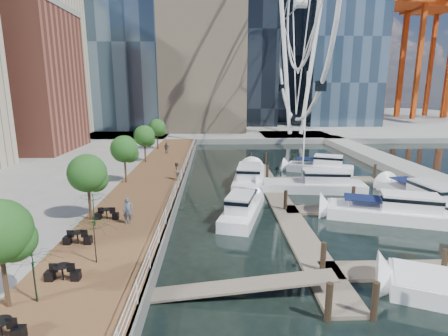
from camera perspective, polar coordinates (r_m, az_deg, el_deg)
name	(u,v)px	position (r m, az deg, el deg)	size (l,w,h in m)	color
ground	(262,257)	(21.66, 6.26, -14.24)	(520.00, 520.00, 0.00)	black
boardwalk	(153,184)	(35.90, -11.53, -2.65)	(6.00, 60.00, 1.00)	brown
seawall	(183,184)	(35.51, -6.75, -2.64)	(0.25, 60.00, 1.00)	#595954
land_far	(222,118)	(121.53, -0.40, 8.15)	(200.00, 114.00, 1.00)	gray
breakwater	(409,171)	(46.27, 27.93, -0.48)	(4.00, 60.00, 1.00)	gray
pier	(295,137)	(73.70, 11.54, 5.06)	(14.00, 12.00, 1.00)	gray
railing	(182,174)	(35.26, -6.95, -1.04)	(0.10, 60.00, 1.05)	white
floating_docks	(337,198)	(32.42, 17.93, -4.67)	(16.00, 34.00, 2.60)	#6D6051
ferris_wheel	(301,4)	(74.89, 12.47, 24.71)	(5.80, 45.60, 47.80)	white
port_cranes	(433,58)	(135.14, 30.91, 15.16)	(40.00, 52.00, 38.00)	#D84C14
street_trees	(124,149)	(34.65, -15.99, 2.99)	(2.60, 42.60, 4.60)	#3F2B1C
cafe_tables	(71,254)	(20.50, -23.72, -12.66)	(2.50, 13.70, 0.74)	black
yacht_foreground	(391,220)	(30.12, 25.63, -7.61)	(2.82, 10.52, 2.15)	white
pedestrian_near	(128,211)	(24.28, -15.40, -6.76)	(0.66, 0.43, 1.80)	#50596B
pedestrian_mid	(176,171)	(35.18, -7.79, -0.48)	(0.86, 0.67, 1.78)	#866F5D
pedestrian_far	(166,148)	(50.33, -9.38, 3.25)	(0.91, 0.38, 1.55)	#31383D
moored_yachts	(320,196)	(34.21, 15.39, -4.48)	(20.30, 33.35, 11.50)	white
cafe_seating	(79,238)	(20.23, -22.60, -10.50)	(4.68, 11.21, 2.37)	#0E3414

